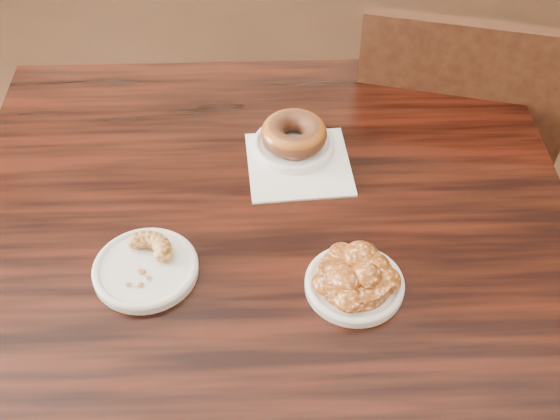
% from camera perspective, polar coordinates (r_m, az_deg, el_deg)
% --- Properties ---
extents(cafe_table, '(1.18, 1.18, 0.75)m').
position_cam_1_polar(cafe_table, '(1.38, -0.77, -13.13)').
color(cafe_table, black).
rests_on(cafe_table, floor).
extents(chair_far, '(0.47, 0.47, 0.90)m').
position_cam_1_polar(chair_far, '(1.74, 13.16, 4.89)').
color(chair_far, black).
rests_on(chair_far, floor).
extents(napkin, '(0.21, 0.21, 0.00)m').
position_cam_1_polar(napkin, '(1.20, 1.54, 3.75)').
color(napkin, white).
rests_on(napkin, cafe_table).
extents(plate_donut, '(0.14, 0.14, 0.01)m').
position_cam_1_polar(plate_donut, '(1.23, 1.12, 5.28)').
color(plate_donut, white).
rests_on(plate_donut, napkin).
extents(plate_cruller, '(0.16, 0.16, 0.01)m').
position_cam_1_polar(plate_cruller, '(1.06, -10.86, -4.77)').
color(plate_cruller, white).
rests_on(plate_cruller, cafe_table).
extents(plate_fritter, '(0.14, 0.14, 0.01)m').
position_cam_1_polar(plate_fritter, '(1.03, 6.06, -6.06)').
color(plate_fritter, white).
rests_on(plate_fritter, cafe_table).
extents(glazed_donut, '(0.11, 0.11, 0.04)m').
position_cam_1_polar(glazed_donut, '(1.21, 1.13, 6.22)').
color(glazed_donut, brown).
rests_on(glazed_donut, plate_donut).
extents(apple_fritter, '(0.15, 0.15, 0.04)m').
position_cam_1_polar(apple_fritter, '(1.01, 6.16, -5.24)').
color(apple_fritter, '#4A2107').
rests_on(apple_fritter, plate_fritter).
extents(cruller_fragment, '(0.10, 0.10, 0.03)m').
position_cam_1_polar(cruller_fragment, '(1.04, -11.00, -4.12)').
color(cruller_fragment, '#5A3412').
rests_on(cruller_fragment, plate_cruller).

